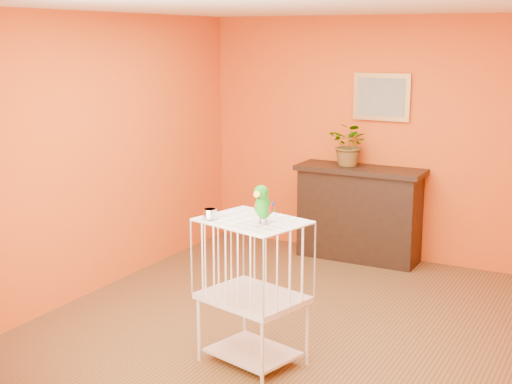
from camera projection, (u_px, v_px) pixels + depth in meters
The scene contains 8 objects.
ground at pixel (290, 325), 6.00m from camera, with size 4.50×4.50×0.00m, color brown.
room_shell at pixel (292, 138), 5.66m from camera, with size 4.50×4.50×4.50m.
console_cabinet at pixel (359, 213), 7.69m from camera, with size 1.37×0.49×1.01m.
potted_plant at pixel (351, 149), 7.63m from camera, with size 0.42×0.47×0.37m, color #26722D.
framed_picture at pixel (382, 97), 7.54m from camera, with size 0.62×0.04×0.50m.
birdcage at pixel (253, 290), 5.18m from camera, with size 0.82×0.71×1.09m.
feed_cup at pixel (210, 214), 5.10m from camera, with size 0.10×0.10×0.07m, color silver.
parrot at pixel (263, 204), 4.93m from camera, with size 0.14×0.25×0.29m.
Camera 1 is at (2.40, -5.09, 2.37)m, focal length 50.00 mm.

